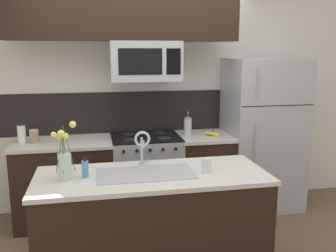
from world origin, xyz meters
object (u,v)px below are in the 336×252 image
Objects in this scene: french_press at (188,126)px; storage_jar_tall at (22,133)px; sink_faucet at (142,144)px; banana_bunch at (213,134)px; refrigerator at (262,134)px; drinking_glass at (207,166)px; stove_range at (146,176)px; flower_vase at (65,161)px; storage_jar_medium at (34,136)px; microwave at (145,61)px; dish_soap_bottle at (85,169)px.

storage_jar_tall is at bearing -178.15° from french_press.
sink_faucet reaches higher than storage_jar_tall.
sink_faucet reaches higher than banana_bunch.
refrigerator is 5.79× the size of sink_faucet.
french_press is 1.38m from drinking_glass.
stove_range is at bearing -179.18° from refrigerator.
storage_jar_tall is 0.48× the size of flower_vase.
storage_jar_tall is at bearing 174.81° from storage_jar_medium.
microwave is 1.65m from refrigerator.
refrigerator is 2.39m from dish_soap_bottle.
dish_soap_bottle is at bearing 175.40° from drinking_glass.
stove_range is 1.29m from storage_jar_medium.
storage_jar_tall reaches higher than drinking_glass.
storage_jar_tall is 1.52× the size of storage_jar_medium.
refrigerator reaches higher than flower_vase.
refrigerator is 9.27× the size of banana_bunch.
drinking_glass is at bearing -76.90° from stove_range.
french_press reaches higher than stove_range.
storage_jar_medium is at bearing -179.35° from refrigerator.
refrigerator reaches higher than french_press.
banana_bunch is 0.72× the size of french_press.
dish_soap_bottle is at bearing -131.25° from french_press.
french_press is (-0.90, 0.04, 0.12)m from refrigerator.
storage_jar_medium reaches higher than banana_bunch.
refrigerator is at bearing 50.48° from drinking_glass.
stove_range is at bearing 90.16° from microwave.
refrigerator reaches higher than storage_jar_medium.
refrigerator reaches higher than storage_jar_tall.
flower_vase is (-0.61, -0.20, -0.05)m from sink_faucet.
refrigerator is 8.37× the size of storage_jar_tall.
storage_jar_medium is 0.32× the size of flower_vase.
dish_soap_bottle is at bearing -66.06° from storage_jar_medium.
french_press is at bearing 6.88° from stove_range.
storage_jar_medium is 1.68m from french_press.
drinking_glass reaches higher than stove_range.
refrigerator is 15.34× the size of drinking_glass.
banana_bunch is 0.30m from french_press.
microwave is 3.52× the size of storage_jar_tall.
storage_jar_medium is 0.46× the size of sink_faucet.
refrigerator is 1.73m from drinking_glass.
banana_bunch is (0.76, -0.06, 0.47)m from stove_range.
banana_bunch is at bearing 39.95° from dish_soap_bottle.
storage_jar_medium is 1.95m from banana_bunch.
drinking_glass is at bearing -27.85° from sink_faucet.
stove_range is 1.44m from drinking_glass.
storage_jar_medium is 1.97m from drinking_glass.
microwave is at bearing -1.00° from storage_jar_tall.
stove_range is 1.46m from refrigerator.
microwave reaches higher than french_press.
banana_bunch is 1.38m from sink_faucet.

